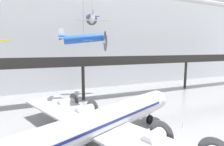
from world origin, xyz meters
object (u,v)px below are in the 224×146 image
object	(u,v)px
suspended_plane_white_twin	(92,19)
stanchion_barrier	(182,127)
suspended_plane_blue_trainer	(84,39)
airliner_silver_main	(97,124)
info_sign_pedestal	(155,137)

from	to	relation	value
suspended_plane_white_twin	stanchion_barrier	bearing A→B (deg)	-151.56
suspended_plane_white_twin	suspended_plane_blue_trainer	bearing A→B (deg)	170.02
suspended_plane_blue_trainer	stanchion_barrier	size ratio (longest dim) A/B	11.08
airliner_silver_main	info_sign_pedestal	world-z (taller)	airliner_silver_main
airliner_silver_main	suspended_plane_white_twin	bearing A→B (deg)	51.43
suspended_plane_blue_trainer	stanchion_barrier	xyz separation A→B (m)	(10.96, -11.33, -12.56)
suspended_plane_blue_trainer	info_sign_pedestal	world-z (taller)	suspended_plane_blue_trainer
info_sign_pedestal	stanchion_barrier	bearing A→B (deg)	39.29
suspended_plane_blue_trainer	info_sign_pedestal	distance (m)	18.37
airliner_silver_main	suspended_plane_white_twin	distance (m)	28.50
airliner_silver_main	stanchion_barrier	bearing A→B (deg)	-19.86
suspended_plane_white_twin	airliner_silver_main	bearing A→B (deg)	177.56
suspended_plane_white_twin	info_sign_pedestal	bearing A→B (deg)	-165.14
suspended_plane_blue_trainer	airliner_silver_main	bearing A→B (deg)	-87.77
airliner_silver_main	suspended_plane_white_twin	world-z (taller)	suspended_plane_white_twin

